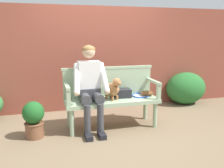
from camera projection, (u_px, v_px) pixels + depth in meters
ground_plane at (112, 127)px, 4.01m from camera, size 40.00×40.00×0.00m
brick_garden_fence at (96, 58)px, 4.96m from camera, size 8.00×0.30×2.05m
hedge_bush_mid_right at (186, 88)px, 5.26m from camera, size 0.89×0.64×0.70m
garden_bench at (112, 103)px, 3.92m from camera, size 1.52×0.52×0.48m
bench_backrest at (108, 81)px, 4.08m from camera, size 1.56×0.06×0.50m
bench_armrest_left_end at (67, 91)px, 3.60m from camera, size 0.06×0.52×0.28m
bench_armrest_right_end at (155, 85)px, 3.97m from camera, size 0.06×0.52×0.28m
person_seated at (90, 84)px, 3.75m from camera, size 0.56×0.66×1.35m
dog_on_bench at (113, 89)px, 3.84m from camera, size 0.27×0.36×0.37m
tennis_racket at (140, 95)px, 4.12m from camera, size 0.29×0.56×0.03m
baseball_glove at (147, 93)px, 4.11m from camera, size 0.26×0.23×0.09m
sports_bag at (122, 93)px, 4.01m from camera, size 0.29×0.22×0.14m
potted_plant at (34, 118)px, 3.54m from camera, size 0.31×0.31×0.55m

